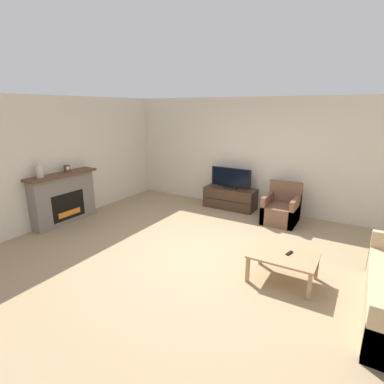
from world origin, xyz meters
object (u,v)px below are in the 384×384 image
at_px(mantel_clock, 67,169).
at_px(coffee_table, 283,258).
at_px(remote, 289,253).
at_px(fireplace, 63,198).
at_px(armchair, 281,210).
at_px(mantel_vase_left, 40,171).
at_px(tv_stand, 230,198).
at_px(tv, 231,179).

relative_size(mantel_clock, coffee_table, 0.16).
bearing_deg(remote, coffee_table, -119.45).
height_order(mantel_clock, coffee_table, mantel_clock).
relative_size(mantel_clock, remote, 0.97).
height_order(fireplace, armchair, fireplace).
bearing_deg(mantel_vase_left, coffee_table, 7.11).
distance_m(coffee_table, remote, 0.11).
bearing_deg(remote, armchair, 122.37).
height_order(mantel_clock, armchair, mantel_clock).
bearing_deg(armchair, remote, -72.70).
relative_size(fireplace, mantel_clock, 10.34).
height_order(mantel_vase_left, remote, mantel_vase_left).
bearing_deg(fireplace, tv_stand, 45.53).
height_order(mantel_vase_left, coffee_table, mantel_vase_left).
height_order(fireplace, tv_stand, fireplace).
height_order(mantel_clock, remote, mantel_clock).
distance_m(tv_stand, coffee_table, 3.33).
bearing_deg(coffee_table, tv, 127.15).
bearing_deg(mantel_clock, fireplace, -96.44).
distance_m(tv, coffee_table, 3.34).
height_order(tv_stand, coffee_table, tv_stand).
xyz_separation_m(fireplace, mantel_clock, (0.02, 0.16, 0.62)).
xyz_separation_m(mantel_vase_left, tv, (2.71, 3.24, -0.50)).
xyz_separation_m(armchair, remote, (0.71, -2.27, 0.14)).
distance_m(tv_stand, tv, 0.50).
bearing_deg(fireplace, armchair, 31.01).
xyz_separation_m(tv_stand, tv, (0.00, -0.00, 0.50)).
bearing_deg(mantel_clock, tv, 44.04).
relative_size(mantel_clock, tv, 0.14).
bearing_deg(remote, mantel_clock, -164.57).
xyz_separation_m(mantel_clock, coffee_table, (4.71, -0.03, -0.82)).
bearing_deg(tv, mantel_clock, -135.96).
distance_m(tv, armchair, 1.47).
height_order(fireplace, mantel_clock, mantel_clock).
height_order(armchair, remote, armchair).
relative_size(armchair, coffee_table, 0.93).
bearing_deg(coffee_table, tv_stand, 127.13).
xyz_separation_m(mantel_vase_left, mantel_clock, (0.00, 0.62, -0.07)).
bearing_deg(mantel_vase_left, tv, 50.10).
bearing_deg(tv_stand, mantel_clock, -135.94).
bearing_deg(remote, fireplace, -162.72).
height_order(armchair, coffee_table, armchair).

